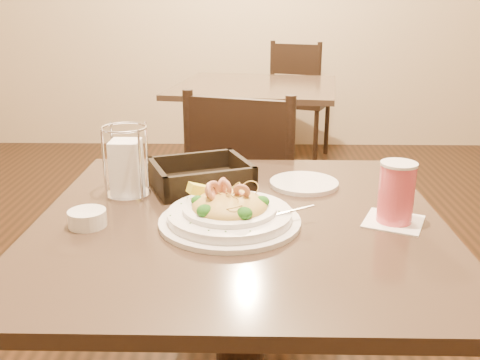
{
  "coord_description": "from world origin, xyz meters",
  "views": [
    {
      "loc": [
        0.02,
        -1.11,
        1.22
      ],
      "look_at": [
        0.0,
        0.02,
        0.84
      ],
      "focal_mm": 40.0,
      "sensor_mm": 36.0,
      "label": 1
    }
  ],
  "objects_px": {
    "dining_chair_far": "(299,97)",
    "butter_ramekin": "(87,218)",
    "side_plate": "(304,183)",
    "background_table": "(255,125)",
    "dining_chair_near": "(249,202)",
    "drink_glass": "(396,193)",
    "bread_basket": "(201,178)",
    "napkin_caddy": "(127,166)",
    "main_table": "(240,309)",
    "pasta_bowl": "(229,212)"
  },
  "relations": [
    {
      "from": "dining_chair_near",
      "to": "napkin_caddy",
      "type": "distance_m",
      "value": 0.78
    },
    {
      "from": "bread_basket",
      "to": "napkin_caddy",
      "type": "relative_size",
      "value": 1.67
    },
    {
      "from": "pasta_bowl",
      "to": "bread_basket",
      "type": "bearing_deg",
      "value": 109.01
    },
    {
      "from": "pasta_bowl",
      "to": "napkin_caddy",
      "type": "height_order",
      "value": "napkin_caddy"
    },
    {
      "from": "side_plate",
      "to": "butter_ramekin",
      "type": "height_order",
      "value": "butter_ramekin"
    },
    {
      "from": "drink_glass",
      "to": "bread_basket",
      "type": "height_order",
      "value": "drink_glass"
    },
    {
      "from": "pasta_bowl",
      "to": "side_plate",
      "type": "distance_m",
      "value": 0.32
    },
    {
      "from": "napkin_caddy",
      "to": "side_plate",
      "type": "relative_size",
      "value": 0.99
    },
    {
      "from": "dining_chair_far",
      "to": "drink_glass",
      "type": "bearing_deg",
      "value": 109.85
    },
    {
      "from": "dining_chair_near",
      "to": "napkin_caddy",
      "type": "relative_size",
      "value": 5.26
    },
    {
      "from": "butter_ramekin",
      "to": "napkin_caddy",
      "type": "bearing_deg",
      "value": 76.9
    },
    {
      "from": "main_table",
      "to": "pasta_bowl",
      "type": "bearing_deg",
      "value": -117.12
    },
    {
      "from": "dining_chair_far",
      "to": "bread_basket",
      "type": "xyz_separation_m",
      "value": [
        -0.5,
        -2.86,
        0.28
      ]
    },
    {
      "from": "background_table",
      "to": "dining_chair_far",
      "type": "height_order",
      "value": "dining_chair_far"
    },
    {
      "from": "dining_chair_far",
      "to": "pasta_bowl",
      "type": "bearing_deg",
      "value": 103.27
    },
    {
      "from": "background_table",
      "to": "side_plate",
      "type": "relative_size",
      "value": 5.71
    },
    {
      "from": "dining_chair_near",
      "to": "pasta_bowl",
      "type": "height_order",
      "value": "dining_chair_near"
    },
    {
      "from": "pasta_bowl",
      "to": "drink_glass",
      "type": "height_order",
      "value": "drink_glass"
    },
    {
      "from": "butter_ramekin",
      "to": "side_plate",
      "type": "bearing_deg",
      "value": 29.4
    },
    {
      "from": "background_table",
      "to": "dining_chair_near",
      "type": "relative_size",
      "value": 1.1
    },
    {
      "from": "background_table",
      "to": "drink_glass",
      "type": "height_order",
      "value": "drink_glass"
    },
    {
      "from": "pasta_bowl",
      "to": "side_plate",
      "type": "relative_size",
      "value": 1.89
    },
    {
      "from": "dining_chair_near",
      "to": "butter_ramekin",
      "type": "bearing_deg",
      "value": 84.8
    },
    {
      "from": "drink_glass",
      "to": "napkin_caddy",
      "type": "distance_m",
      "value": 0.64
    },
    {
      "from": "dining_chair_far",
      "to": "side_plate",
      "type": "height_order",
      "value": "dining_chair_far"
    },
    {
      "from": "main_table",
      "to": "pasta_bowl",
      "type": "height_order",
      "value": "pasta_bowl"
    },
    {
      "from": "bread_basket",
      "to": "side_plate",
      "type": "relative_size",
      "value": 1.65
    },
    {
      "from": "dining_chair_near",
      "to": "napkin_caddy",
      "type": "height_order",
      "value": "napkin_caddy"
    },
    {
      "from": "drink_glass",
      "to": "butter_ramekin",
      "type": "relative_size",
      "value": 1.94
    },
    {
      "from": "napkin_caddy",
      "to": "butter_ramekin",
      "type": "xyz_separation_m",
      "value": [
        -0.05,
        -0.19,
        -0.06
      ]
    },
    {
      "from": "side_plate",
      "to": "pasta_bowl",
      "type": "bearing_deg",
      "value": -125.64
    },
    {
      "from": "pasta_bowl",
      "to": "drink_glass",
      "type": "bearing_deg",
      "value": 2.84
    },
    {
      "from": "napkin_caddy",
      "to": "pasta_bowl",
      "type": "bearing_deg",
      "value": -34.34
    },
    {
      "from": "dining_chair_far",
      "to": "side_plate",
      "type": "relative_size",
      "value": 5.19
    },
    {
      "from": "background_table",
      "to": "butter_ramekin",
      "type": "height_order",
      "value": "butter_ramekin"
    },
    {
      "from": "main_table",
      "to": "drink_glass",
      "type": "distance_m",
      "value": 0.46
    },
    {
      "from": "dining_chair_far",
      "to": "side_plate",
      "type": "distance_m",
      "value": 2.86
    },
    {
      "from": "butter_ramekin",
      "to": "dining_chair_far",
      "type": "bearing_deg",
      "value": 76.93
    },
    {
      "from": "napkin_caddy",
      "to": "butter_ramekin",
      "type": "distance_m",
      "value": 0.21
    },
    {
      "from": "pasta_bowl",
      "to": "bread_basket",
      "type": "xyz_separation_m",
      "value": [
        -0.08,
        0.24,
        -0.01
      ]
    },
    {
      "from": "bread_basket",
      "to": "pasta_bowl",
      "type": "bearing_deg",
      "value": -70.99
    },
    {
      "from": "pasta_bowl",
      "to": "drink_glass",
      "type": "xyz_separation_m",
      "value": [
        0.36,
        0.02,
        0.04
      ]
    },
    {
      "from": "background_table",
      "to": "napkin_caddy",
      "type": "height_order",
      "value": "napkin_caddy"
    },
    {
      "from": "bread_basket",
      "to": "butter_ramekin",
      "type": "xyz_separation_m",
      "value": [
        -0.22,
        -0.26,
        -0.0
      ]
    },
    {
      "from": "dining_chair_far",
      "to": "butter_ramekin",
      "type": "height_order",
      "value": "dining_chair_far"
    },
    {
      "from": "napkin_caddy",
      "to": "dining_chair_near",
      "type": "bearing_deg",
      "value": 64.84
    },
    {
      "from": "main_table",
      "to": "dining_chair_far",
      "type": "xyz_separation_m",
      "value": [
        0.4,
        3.06,
        -0.02
      ]
    },
    {
      "from": "dining_chair_far",
      "to": "butter_ramekin",
      "type": "relative_size",
      "value": 11.44
    },
    {
      "from": "dining_chair_far",
      "to": "background_table",
      "type": "bearing_deg",
      "value": 93.12
    },
    {
      "from": "drink_glass",
      "to": "side_plate",
      "type": "bearing_deg",
      "value": 125.82
    }
  ]
}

